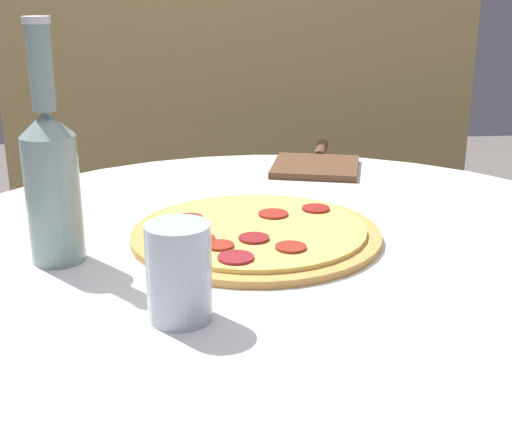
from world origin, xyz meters
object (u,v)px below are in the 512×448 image
Objects in this scene: drinking_glass at (179,272)px; beer_bottle at (51,178)px; pizza_paddle at (317,164)px; pizza at (256,233)px.

beer_bottle is at bearing 132.52° from drinking_glass.
pizza_paddle is at bearing 47.66° from beer_bottle.
drinking_glass is (-0.23, -0.59, 0.05)m from pizza_paddle.
beer_bottle reaches higher than pizza_paddle.
drinking_glass is at bearing 172.07° from pizza_paddle.
pizza is 0.25m from drinking_glass.
beer_bottle is 0.59m from pizza_paddle.
beer_bottle is 2.85× the size of drinking_glass.
pizza is at bearing 13.85° from beer_bottle.
beer_bottle is at bearing -166.15° from pizza.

